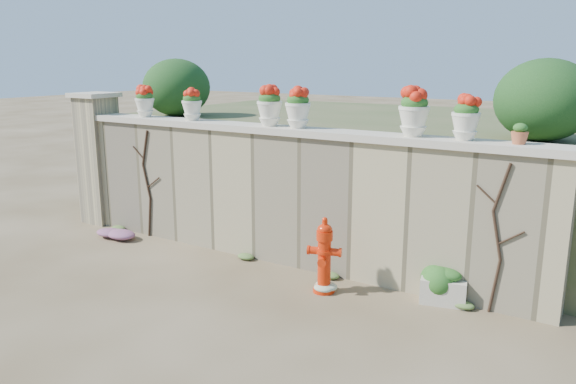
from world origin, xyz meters
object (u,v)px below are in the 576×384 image
Objects in this scene: terracotta_pot at (520,135)px; urn_pot_0 at (145,102)px; planter_box at (444,287)px; fire_hydrant at (324,255)px.

urn_pot_0 is at bearing 180.00° from terracotta_pot.
urn_pot_0 is at bearing 164.27° from planter_box.
planter_box is 5.88m from urn_pot_0.
fire_hydrant is at bearing -160.80° from terracotta_pot.
fire_hydrant is 2.86m from terracotta_pot.
fire_hydrant is at bearing -10.78° from urn_pot_0.
urn_pot_0 is (-3.99, 0.76, 1.83)m from fire_hydrant.
fire_hydrant reaches higher than planter_box.
planter_box is at bearing -160.48° from terracotta_pot.
planter_box is 2.62× the size of terracotta_pot.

